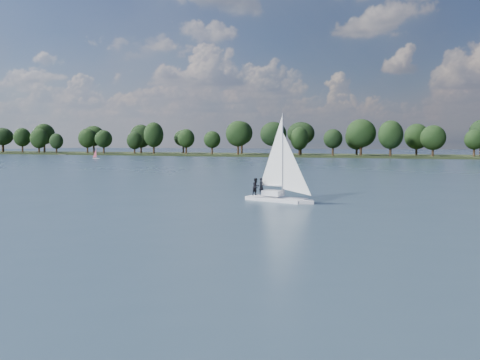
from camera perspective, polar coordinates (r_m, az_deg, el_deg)
ground at (r=112.92m, az=18.54°, el=0.76°), size 700.00×700.00×0.00m
far_shore at (r=224.77m, az=19.95°, el=2.28°), size 660.00×40.00×1.50m
sailboat at (r=55.32m, az=3.90°, el=0.45°), size 7.50×4.15×9.52m
dinghy_pink at (r=202.77m, az=-15.07°, el=2.50°), size 2.74×1.39×4.18m
pontoon at (r=262.60m, az=-18.38°, el=2.54°), size 4.25×2.57×0.50m
treeline at (r=220.24m, az=18.93°, el=4.37°), size 562.20×73.61×17.48m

